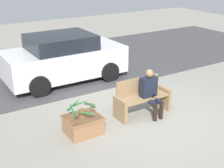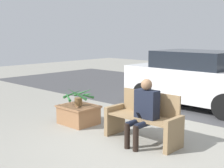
{
  "view_description": "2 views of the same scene",
  "coord_description": "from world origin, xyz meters",
  "px_view_note": "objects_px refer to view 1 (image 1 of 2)",
  "views": [
    {
      "loc": [
        -4.66,
        -5.55,
        3.77
      ],
      "look_at": [
        -0.88,
        0.5,
        0.95
      ],
      "focal_mm": 50.0,
      "sensor_mm": 36.0,
      "label": 1
    },
    {
      "loc": [
        3.46,
        -4.27,
        2.04
      ],
      "look_at": [
        -1.3,
        0.8,
        0.92
      ],
      "focal_mm": 50.0,
      "sensor_mm": 36.0,
      "label": 2
    }
  ],
  "objects_px": {
    "person_seated": "(150,90)",
    "planter_box": "(83,124)",
    "parked_car": "(64,58)",
    "bench": "(142,98)",
    "potted_plant": "(82,108)"
  },
  "relations": [
    {
      "from": "planter_box",
      "to": "parked_car",
      "type": "xyz_separation_m",
      "value": [
        1.08,
        3.48,
        0.54
      ]
    },
    {
      "from": "potted_plant",
      "to": "parked_car",
      "type": "height_order",
      "value": "parked_car"
    },
    {
      "from": "person_seated",
      "to": "potted_plant",
      "type": "distance_m",
      "value": 1.92
    },
    {
      "from": "potted_plant",
      "to": "parked_car",
      "type": "relative_size",
      "value": 0.18
    },
    {
      "from": "parked_car",
      "to": "planter_box",
      "type": "bearing_deg",
      "value": -107.31
    },
    {
      "from": "person_seated",
      "to": "planter_box",
      "type": "distance_m",
      "value": 1.98
    },
    {
      "from": "bench",
      "to": "potted_plant",
      "type": "distance_m",
      "value": 1.8
    },
    {
      "from": "planter_box",
      "to": "potted_plant",
      "type": "xyz_separation_m",
      "value": [
        0.0,
        0.02,
        0.4
      ]
    },
    {
      "from": "planter_box",
      "to": "potted_plant",
      "type": "relative_size",
      "value": 1.19
    },
    {
      "from": "parked_car",
      "to": "person_seated",
      "type": "bearing_deg",
      "value": -76.72
    },
    {
      "from": "bench",
      "to": "person_seated",
      "type": "distance_m",
      "value": 0.34
    },
    {
      "from": "parked_car",
      "to": "potted_plant",
      "type": "bearing_deg",
      "value": -107.33
    },
    {
      "from": "person_seated",
      "to": "bench",
      "type": "bearing_deg",
      "value": 126.53
    },
    {
      "from": "bench",
      "to": "person_seated",
      "type": "bearing_deg",
      "value": -53.47
    },
    {
      "from": "potted_plant",
      "to": "parked_car",
      "type": "xyz_separation_m",
      "value": [
        1.08,
        3.46,
        0.14
      ]
    }
  ]
}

